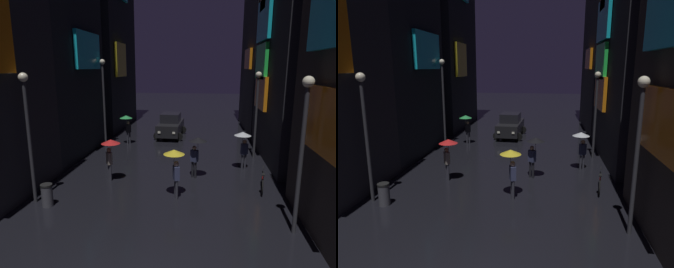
{
  "view_description": "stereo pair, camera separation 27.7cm",
  "coord_description": "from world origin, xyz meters",
  "views": [
    {
      "loc": [
        1.9,
        -5.27,
        5.48
      ],
      "look_at": [
        0.0,
        10.12,
        2.03
      ],
      "focal_mm": 32.0,
      "sensor_mm": 36.0,
      "label": 1
    },
    {
      "loc": [
        2.17,
        -5.23,
        5.48
      ],
      "look_at": [
        0.0,
        10.12,
        2.03
      ],
      "focal_mm": 32.0,
      "sensor_mm": 36.0,
      "label": 2
    }
  ],
  "objects": [
    {
      "name": "building_left_far",
      "position": [
        -7.49,
        22.23,
        8.65
      ],
      "size": [
        4.25,
        8.47,
        17.29
      ],
      "color": "black",
      "rests_on": "ground"
    },
    {
      "name": "building_right_mid",
      "position": [
        7.47,
        13.26,
        6.45
      ],
      "size": [
        4.25,
        8.49,
        12.88
      ],
      "color": "black",
      "rests_on": "ground"
    },
    {
      "name": "building_right_far",
      "position": [
        7.49,
        22.43,
        9.71
      ],
      "size": [
        4.25,
        8.86,
        19.41
      ],
      "color": "#232328",
      "rests_on": "ground"
    },
    {
      "name": "pedestrian_far_right_yellow",
      "position": [
        0.71,
        6.69,
        1.67
      ],
      "size": [
        0.9,
        0.9,
        2.12
      ],
      "color": "#2D2D38",
      "rests_on": "ground"
    },
    {
      "name": "pedestrian_midstreet_centre_clear",
      "position": [
        4.0,
        10.73,
        1.67
      ],
      "size": [
        0.9,
        0.9,
        2.12
      ],
      "color": "#2D2D38",
      "rests_on": "ground"
    },
    {
      "name": "pedestrian_foreground_right_red",
      "position": [
        -2.57,
        8.2,
        1.67
      ],
      "size": [
        0.9,
        0.9,
        2.12
      ],
      "color": "#2D2D38",
      "rests_on": "ground"
    },
    {
      "name": "pedestrian_near_crossing_black",
      "position": [
        1.56,
        9.16,
        1.67
      ],
      "size": [
        0.9,
        0.9,
        2.12
      ],
      "color": "black",
      "rests_on": "ground"
    },
    {
      "name": "pedestrian_foreground_left_green",
      "position": [
        -3.65,
        15.46,
        1.67
      ],
      "size": [
        0.9,
        0.9,
        2.12
      ],
      "color": "#2D2D38",
      "rests_on": "ground"
    },
    {
      "name": "bicycle_parked_at_storefront",
      "position": [
        4.6,
        7.96,
        0.39
      ],
      "size": [
        0.38,
        1.8,
        0.96
      ],
      "color": "black",
      "rests_on": "ground"
    },
    {
      "name": "car_distant",
      "position": [
        -0.78,
        18.22,
        0.93
      ],
      "size": [
        2.37,
        4.21,
        1.92
      ],
      "color": "black",
      "rests_on": "ground"
    },
    {
      "name": "streetlamp_left_far",
      "position": [
        -5.0,
        14.63,
        3.73
      ],
      "size": [
        0.36,
        0.36,
        6.03
      ],
      "color": "#2D2D33",
      "rests_on": "ground"
    },
    {
      "name": "streetlamp_left_near",
      "position": [
        -5.0,
        5.54,
        3.33
      ],
      "size": [
        0.36,
        0.36,
        5.3
      ],
      "color": "#2D2D33",
      "rests_on": "ground"
    },
    {
      "name": "streetlamp_right_near",
      "position": [
        5.0,
        4.36,
        3.3
      ],
      "size": [
        0.36,
        0.36,
        5.24
      ],
      "color": "#2D2D33",
      "rests_on": "ground"
    },
    {
      "name": "streetlamp_right_far",
      "position": [
        5.0,
        13.15,
        3.3
      ],
      "size": [
        0.36,
        0.36,
        5.25
      ],
      "color": "#2D2D33",
      "rests_on": "ground"
    },
    {
      "name": "trash_bin",
      "position": [
        -4.3,
        5.25,
        0.47
      ],
      "size": [
        0.46,
        0.46,
        0.93
      ],
      "color": "#3F3F47",
      "rests_on": "ground"
    }
  ]
}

